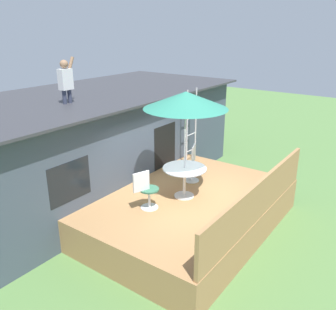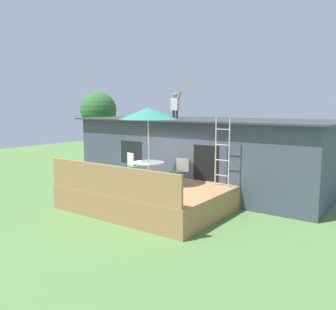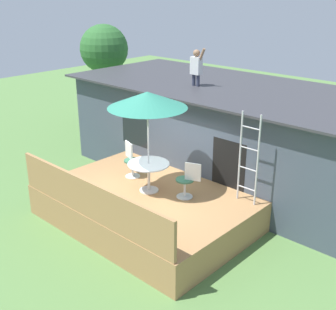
{
  "view_description": "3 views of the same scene",
  "coord_description": "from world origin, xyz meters",
  "views": [
    {
      "loc": [
        -6.57,
        -4.18,
        4.69
      ],
      "look_at": [
        0.18,
        0.7,
        1.66
      ],
      "focal_mm": 38.14,
      "sensor_mm": 36.0,
      "label": 1
    },
    {
      "loc": [
        7.14,
        -8.88,
        3.37
      ],
      "look_at": [
        0.06,
        1.04,
        1.68
      ],
      "focal_mm": 37.4,
      "sensor_mm": 36.0,
      "label": 2
    },
    {
      "loc": [
        7.05,
        -6.9,
        5.64
      ],
      "look_at": [
        -0.41,
        1.17,
        1.35
      ],
      "focal_mm": 46.63,
      "sensor_mm": 36.0,
      "label": 3
    }
  ],
  "objects": [
    {
      "name": "patio_chair_right",
      "position": [
        0.92,
        0.43,
        1.26
      ],
      "size": [
        0.6,
        0.44,
        0.92
      ],
      "rotation": [
        0.0,
        0.0,
        -2.77
      ],
      "color": "silver",
      "rests_on": "deck"
    },
    {
      "name": "person_figure",
      "position": [
        -0.94,
        2.95,
        3.49
      ],
      "size": [
        0.47,
        0.2,
        1.11
      ],
      "color": "#33384C",
      "rests_on": "house"
    },
    {
      "name": "backyard_tree",
      "position": [
        -7.38,
        4.8,
        3.11
      ],
      "size": [
        1.99,
        1.99,
        4.18
      ],
      "color": "brown",
      "rests_on": "ground"
    },
    {
      "name": "patio_chair_left",
      "position": [
        -1.05,
        0.4,
        1.26
      ],
      "size": [
        0.61,
        0.44,
        0.92
      ],
      "rotation": [
        0.0,
        0.0,
        -0.32
      ],
      "color": "silver",
      "rests_on": "deck"
    },
    {
      "name": "house",
      "position": [
        0.0,
        3.6,
        1.44
      ],
      "size": [
        10.5,
        4.5,
        2.88
      ],
      "color": "#424C5B",
      "rests_on": "ground"
    },
    {
      "name": "ground_plane",
      "position": [
        0.0,
        0.0,
        0.0
      ],
      "size": [
        40.0,
        40.0,
        0.0
      ],
      "primitive_type": "plane",
      "color": "#567F42"
    },
    {
      "name": "patio_table",
      "position": [
        -0.04,
        0.06,
        1.39
      ],
      "size": [
        1.04,
        1.04,
        0.74
      ],
      "color": "silver",
      "rests_on": "deck"
    },
    {
      "name": "patio_umbrella",
      "position": [
        -0.04,
        0.06,
        3.15
      ],
      "size": [
        1.9,
        1.9,
        2.54
      ],
      "color": "silver",
      "rests_on": "deck"
    },
    {
      "name": "step_ladder",
      "position": [
        2.08,
        1.22,
        1.9
      ],
      "size": [
        0.52,
        0.04,
        2.2
      ],
      "color": "silver",
      "rests_on": "deck"
    },
    {
      "name": "deck_railing",
      "position": [
        0.0,
        -1.8,
        1.25
      ],
      "size": [
        5.05,
        0.08,
        0.9
      ],
      "primitive_type": "cube",
      "color": "#A87A4C",
      "rests_on": "deck"
    },
    {
      "name": "deck",
      "position": [
        0.0,
        0.0,
        0.4
      ],
      "size": [
        5.15,
        3.7,
        0.8
      ],
      "primitive_type": "cube",
      "color": "#A87A4C",
      "rests_on": "ground"
    }
  ]
}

